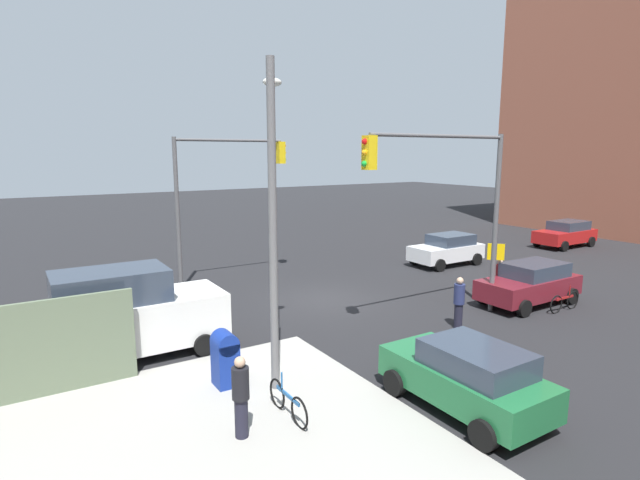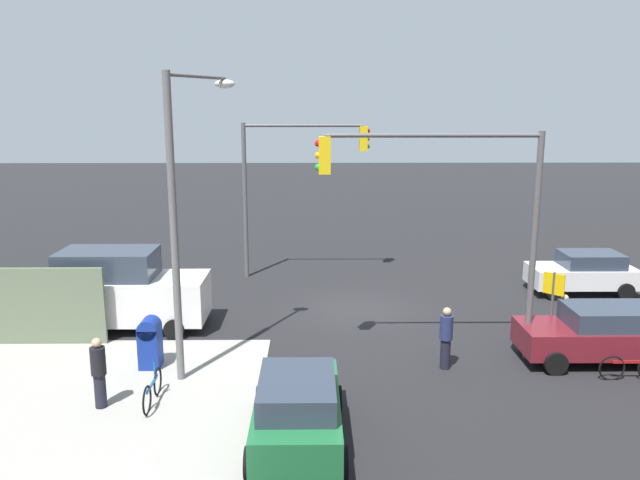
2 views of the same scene
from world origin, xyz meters
name	(u,v)px [view 1 (image 1 of 2)]	position (x,y,z in m)	size (l,w,h in m)	color
ground_plane	(325,299)	(0.00, 0.00, 0.00)	(120.00, 120.00, 0.00)	black
traffic_signal_nw_corner	(451,188)	(-2.10, 4.50, 4.67)	(6.20, 0.36, 6.50)	#59595B
traffic_signal_se_corner	(222,181)	(2.49, -4.50, 4.62)	(5.29, 0.36, 6.50)	#59595B
street_lamp_corner	(273,201)	(5.03, 5.47, 4.70)	(1.50, 2.40, 8.00)	slate
warning_sign_two_way	(495,262)	(-5.40, 3.89, 1.64)	(0.48, 0.48, 2.40)	#4C4C4C
mailbox_blue	(225,357)	(6.20, 5.00, 0.76)	(0.56, 0.64, 1.43)	navy
coupe_maroon	(530,283)	(-6.47, 4.73, 0.84)	(4.30, 2.02, 1.62)	maroon
hatchback_red	(566,233)	(-19.03, -1.65, 0.84)	(4.22, 2.02, 1.62)	#B21919
sedan_green	(467,376)	(2.00, 9.11, 0.84)	(2.02, 3.97, 1.62)	#1E6638
sedan_white	(447,249)	(-8.86, -1.91, 0.84)	(3.95, 2.02, 1.62)	white
van_white_delivery	(125,315)	(7.96, 1.80, 1.28)	(5.40, 2.32, 2.62)	white
pedestrian_crossing	(459,302)	(-2.00, 5.20, 0.92)	(0.36, 0.36, 1.77)	navy
pedestrian_waiting	(499,279)	(-5.80, 3.80, 0.88)	(0.36, 0.36, 1.70)	maroon
pedestrian_walking_north	(241,396)	(6.80, 7.40, 0.92)	(0.36, 0.36, 1.77)	black
bicycle_leaning_on_fence	(288,402)	(5.60, 7.20, 0.35)	(0.05, 1.75, 0.97)	black
bicycle_at_crosswalk	(565,302)	(-6.80, 6.00, 0.35)	(1.75, 0.05, 0.97)	black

